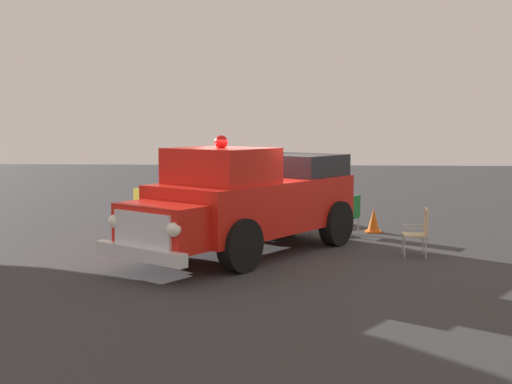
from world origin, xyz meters
name	(u,v)px	position (x,y,z in m)	size (l,w,h in m)	color
ground_plane	(257,251)	(0.00, 0.00, 0.00)	(60.00, 60.00, 0.00)	#333335
vintage_fire_truck	(249,199)	(0.23, -0.15, 1.20)	(6.12, 5.18, 2.59)	black
classic_hot_rod	(213,194)	(-4.75, -1.56, 0.75)	(3.82, 4.69, 1.46)	black
lawn_chair_near_truck	(301,211)	(-2.30, 1.00, 0.59)	(0.69, 0.69, 1.02)	#B7BABF
lawn_chair_by_car	(420,229)	(0.31, 3.51, 0.59)	(0.54, 0.53, 1.02)	#B7BABF
lawn_chair_spare	(351,212)	(-2.20, 2.27, 0.59)	(0.67, 0.67, 1.02)	#B7BABF
spectator_seated	(297,208)	(-2.20, 0.91, 0.70)	(0.64, 0.64, 1.29)	#383842
spectator_standing	(176,193)	(-3.12, -2.37, 0.96)	(0.40, 0.63, 1.68)	#2D334C
traffic_cone	(374,221)	(-2.71, 2.90, 0.31)	(0.40, 0.40, 0.64)	orange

